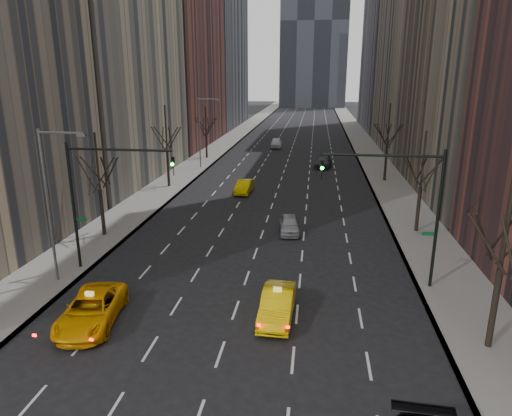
% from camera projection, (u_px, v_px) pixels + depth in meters
% --- Properties ---
extents(sidewalk_left, '(4.50, 320.00, 0.15)m').
position_uv_depth(sidewalk_left, '(228.00, 141.00, 84.63)').
color(sidewalk_left, slate).
rests_on(sidewalk_left, ground).
extents(sidewalk_right, '(4.50, 320.00, 0.15)m').
position_uv_depth(sidewalk_right, '(362.00, 143.00, 81.59)').
color(sidewalk_right, slate).
rests_on(sidewalk_right, ground).
extents(bld_left_far, '(14.00, 28.00, 44.00)m').
position_uv_depth(bld_left_far, '(167.00, 11.00, 75.78)').
color(bld_left_far, brown).
rests_on(bld_left_far, ground).
extents(tree_lw_b, '(3.36, 3.50, 7.82)m').
position_uv_depth(tree_lw_b, '(100.00, 189.00, 34.11)').
color(tree_lw_b, black).
rests_on(tree_lw_b, ground).
extents(tree_lw_c, '(3.36, 3.50, 8.74)m').
position_uv_depth(tree_lw_c, '(167.00, 151.00, 49.24)').
color(tree_lw_c, black).
rests_on(tree_lw_c, ground).
extents(tree_lw_d, '(3.36, 3.50, 7.36)m').
position_uv_depth(tree_lw_d, '(206.00, 134.00, 66.50)').
color(tree_lw_d, black).
rests_on(tree_lw_d, ground).
extents(tree_rw_a, '(3.36, 3.50, 8.28)m').
position_uv_depth(tree_rw_a, '(500.00, 270.00, 19.67)').
color(tree_rw_a, black).
rests_on(tree_rw_a, ground).
extents(tree_rw_b, '(3.36, 3.50, 7.82)m').
position_uv_depth(tree_rw_b, '(420.00, 187.00, 34.94)').
color(tree_rw_b, black).
rests_on(tree_rw_b, ground).
extents(tree_rw_c, '(3.36, 3.50, 8.74)m').
position_uv_depth(tree_rw_c, '(387.00, 147.00, 51.97)').
color(tree_rw_c, black).
rests_on(tree_rw_c, ground).
extents(traffic_mast_left, '(6.69, 0.39, 8.00)m').
position_uv_depth(traffic_mast_left, '(97.00, 186.00, 27.54)').
color(traffic_mast_left, black).
rests_on(traffic_mast_left, ground).
extents(traffic_mast_right, '(6.69, 0.39, 8.00)m').
position_uv_depth(traffic_mast_right, '(408.00, 197.00, 25.28)').
color(traffic_mast_right, black).
rests_on(traffic_mast_right, ground).
extents(streetlight_near, '(2.83, 0.22, 9.00)m').
position_uv_depth(streetlight_near, '(52.00, 192.00, 25.82)').
color(streetlight_near, slate).
rests_on(streetlight_near, ground).
extents(streetlight_far, '(2.83, 0.22, 9.00)m').
position_uv_depth(streetlight_far, '(202.00, 125.00, 59.11)').
color(streetlight_far, slate).
rests_on(streetlight_far, ground).
extents(taxi_suv, '(3.22, 5.70, 1.50)m').
position_uv_depth(taxi_suv, '(92.00, 310.00, 22.68)').
color(taxi_suv, '#FFAC05').
rests_on(taxi_suv, ground).
extents(taxi_sedan, '(1.71, 4.55, 1.49)m').
position_uv_depth(taxi_sedan, '(277.00, 305.00, 23.20)').
color(taxi_sedan, yellow).
rests_on(taxi_sedan, ground).
extents(silver_sedan_ahead, '(1.95, 4.04, 1.33)m').
position_uv_depth(silver_sedan_ahead, '(289.00, 224.00, 35.83)').
color(silver_sedan_ahead, '#9FA2A7').
rests_on(silver_sedan_ahead, ground).
extents(far_taxi, '(1.58, 4.18, 1.36)m').
position_uv_depth(far_taxi, '(244.00, 187.00, 47.73)').
color(far_taxi, '#DFBC04').
rests_on(far_taxi, ground).
extents(far_suv_grey, '(2.63, 5.31, 1.48)m').
position_uv_depth(far_suv_grey, '(323.00, 161.00, 61.15)').
color(far_suv_grey, '#323338').
rests_on(far_suv_grey, ground).
extents(far_car_white, '(2.08, 4.75, 1.59)m').
position_uv_depth(far_car_white, '(276.00, 143.00, 77.27)').
color(far_car_white, silver).
rests_on(far_car_white, ground).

